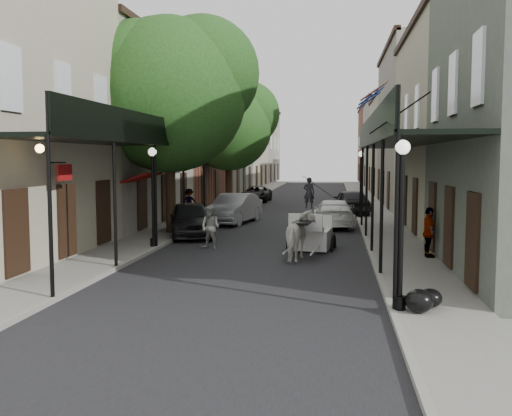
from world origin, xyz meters
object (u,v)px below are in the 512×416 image
(pedestrian_walking, at_px, (210,227))
(car_right_near, at_px, (334,213))
(pedestrian_sidewalk_left, at_px, (189,202))
(pedestrian_sidewalk_right, at_px, (429,232))
(horse, at_px, (301,236))
(tree_far, at_px, (234,123))
(car_left_near, at_px, (191,219))
(car_left_mid, at_px, (234,209))
(car_left_far, at_px, (256,194))
(car_right_far, at_px, (350,202))
(tree_near, at_px, (179,89))
(lamppost_left, at_px, (153,195))
(lamppost_right_far, at_px, (361,183))
(carriage, at_px, (312,220))
(lamppost_right_near, at_px, (401,222))

(pedestrian_walking, xyz_separation_m, car_right_near, (4.61, 7.58, -0.14))
(pedestrian_sidewalk_left, relative_size, pedestrian_sidewalk_right, 0.91)
(horse, bearing_deg, tree_far, -67.40)
(car_left_near, xyz_separation_m, car_right_near, (6.21, 4.37, -0.09))
(pedestrian_sidewalk_right, bearing_deg, pedestrian_sidewalk_left, 37.39)
(car_left_mid, height_order, car_left_far, car_left_mid)
(horse, bearing_deg, car_right_far, -91.11)
(car_right_far, bearing_deg, tree_near, 43.53)
(lamppost_left, bearing_deg, pedestrian_sidewalk_right, -6.21)
(lamppost_left, height_order, car_left_near, lamppost_left)
(pedestrian_sidewalk_right, relative_size, car_left_near, 0.37)
(pedestrian_sidewalk_right, bearing_deg, lamppost_right_far, 2.89)
(car_left_far, bearing_deg, pedestrian_walking, -85.58)
(pedestrian_sidewalk_left, distance_m, car_left_far, 12.32)
(pedestrian_sidewalk_right, distance_m, car_right_far, 15.68)
(lamppost_left, bearing_deg, pedestrian_walking, 11.21)
(lamppost_right_far, xyz_separation_m, pedestrian_sidewalk_left, (-9.90, -0.15, -1.16))
(pedestrian_walking, bearing_deg, carriage, 29.25)
(lamppost_left, xyz_separation_m, pedestrian_walking, (2.10, 0.42, -1.23))
(lamppost_right_far, height_order, pedestrian_sidewalk_left, lamppost_right_far)
(lamppost_right_far, distance_m, pedestrian_sidewalk_left, 9.97)
(lamppost_right_far, relative_size, car_right_far, 0.80)
(lamppost_left, height_order, car_right_far, lamppost_left)
(car_right_far, bearing_deg, car_left_far, -62.47)
(pedestrian_sidewalk_left, bearing_deg, car_left_mid, 122.53)
(pedestrian_walking, relative_size, car_left_far, 0.37)
(tree_near, bearing_deg, pedestrian_sidewalk_left, 101.80)
(lamppost_right_far, xyz_separation_m, car_left_mid, (-6.70, -3.09, -1.27))
(carriage, relative_size, car_left_far, 0.62)
(pedestrian_sidewalk_left, relative_size, car_right_far, 0.33)
(pedestrian_sidewalk_right, bearing_deg, car_right_near, 14.84)
(tree_far, relative_size, pedestrian_walking, 5.23)
(lamppost_right_near, bearing_deg, car_left_mid, 111.62)
(pedestrian_walking, relative_size, pedestrian_sidewalk_right, 0.97)
(carriage, height_order, pedestrian_sidewalk_left, carriage)
(tree_near, distance_m, pedestrian_sidewalk_left, 9.63)
(car_left_near, height_order, car_left_far, car_left_near)
(lamppost_right_far, height_order, car_right_far, lamppost_right_far)
(pedestrian_sidewalk_left, bearing_deg, pedestrian_sidewalk_right, 117.00)
(lamppost_right_far, xyz_separation_m, car_left_far, (-7.61, 11.95, -1.43))
(lamppost_right_far, height_order, car_right_near, lamppost_right_far)
(car_left_near, bearing_deg, lamppost_right_far, 28.71)
(tree_far, xyz_separation_m, lamppost_right_near, (8.35, -26.18, -3.79))
(horse, bearing_deg, pedestrian_walking, -22.31)
(tree_near, relative_size, lamppost_right_near, 2.60)
(tree_near, height_order, lamppost_left, tree_near)
(lamppost_left, distance_m, car_left_far, 24.00)
(pedestrian_sidewalk_right, bearing_deg, tree_near, 57.75)
(horse, relative_size, pedestrian_walking, 1.19)
(horse, height_order, car_right_far, horse)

